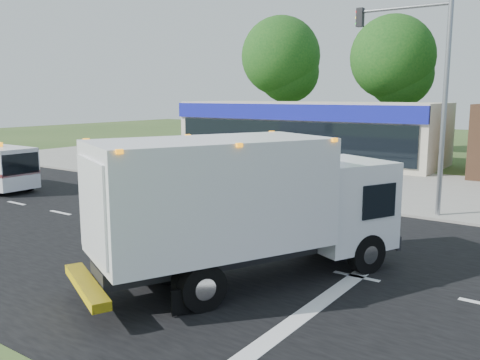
{
  "coord_description": "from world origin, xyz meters",
  "views": [
    {
      "loc": [
        7.6,
        -11.5,
        4.47
      ],
      "look_at": [
        -1.95,
        1.98,
        1.7
      ],
      "focal_mm": 38.0,
      "sensor_mm": 36.0,
      "label": 1
    }
  ],
  "objects": [
    {
      "name": "parking_apron",
      "position": [
        0.0,
        14.0,
        0.01
      ],
      "size": [
        60.0,
        9.0,
        0.02
      ],
      "primitive_type": "cube",
      "color": "gray",
      "rests_on": "ground"
    },
    {
      "name": "background_trees",
      "position": [
        -0.85,
        28.16,
        7.38
      ],
      "size": [
        36.77,
        7.39,
        12.1
      ],
      "color": "#332114",
      "rests_on": "ground"
    },
    {
      "name": "retail_strip_mall",
      "position": [
        -9.0,
        19.93,
        2.01
      ],
      "size": [
        18.0,
        6.2,
        4.0
      ],
      "color": "beige",
      "rests_on": "ground"
    },
    {
      "name": "emergency_worker",
      "position": [
        -3.31,
        -1.42,
        0.87
      ],
      "size": [
        0.71,
        0.7,
        1.77
      ],
      "rotation": [
        0.0,
        0.0,
        0.76
      ],
      "color": "tan",
      "rests_on": "ground"
    },
    {
      "name": "ems_box_truck",
      "position": [
        0.87,
        -1.83,
        2.03
      ],
      "size": [
        5.6,
        8.21,
        3.51
      ],
      "rotation": [
        0.0,
        0.0,
        1.13
      ],
      "color": "black",
      "rests_on": "ground"
    },
    {
      "name": "lane_markings",
      "position": [
        1.35,
        -1.35,
        0.02
      ],
      "size": [
        55.2,
        7.0,
        0.01
      ],
      "color": "silver",
      "rests_on": "road_asphalt"
    },
    {
      "name": "road_asphalt",
      "position": [
        0.0,
        0.0,
        0.0
      ],
      "size": [
        60.0,
        14.0,
        0.02
      ],
      "primitive_type": "cube",
      "color": "black",
      "rests_on": "ground"
    },
    {
      "name": "ground",
      "position": [
        0.0,
        0.0,
        0.0
      ],
      "size": [
        120.0,
        120.0,
        0.0
      ],
      "primitive_type": "plane",
      "color": "#385123",
      "rests_on": "ground"
    },
    {
      "name": "traffic_signal_pole",
      "position": [
        2.35,
        7.6,
        4.92
      ],
      "size": [
        3.51,
        0.25,
        8.0
      ],
      "color": "gray",
      "rests_on": "ground"
    },
    {
      "name": "sidewalk",
      "position": [
        0.0,
        8.2,
        0.06
      ],
      "size": [
        60.0,
        2.4,
        0.12
      ],
      "primitive_type": "cube",
      "color": "gray",
      "rests_on": "ground"
    }
  ]
}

